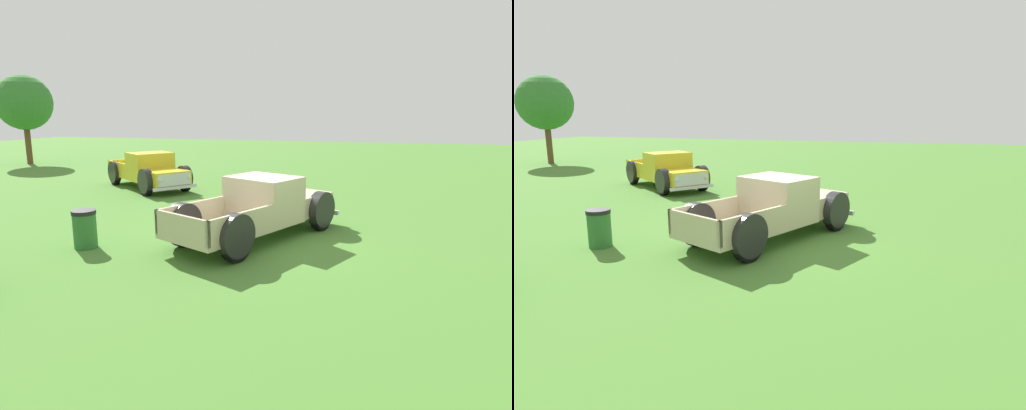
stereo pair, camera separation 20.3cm
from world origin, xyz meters
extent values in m
plane|color=#477A2D|center=(0.00, 0.00, 0.00)|extent=(80.00, 80.00, 0.00)
cube|color=#C6B793|center=(1.66, -0.52, 0.69)|extent=(2.11, 2.12, 0.58)
cube|color=silver|center=(2.40, -0.86, 0.69)|extent=(0.65, 1.35, 0.49)
sphere|color=silver|center=(2.64, -0.26, 0.72)|extent=(0.21, 0.21, 0.21)
sphere|color=silver|center=(2.12, -1.44, 0.72)|extent=(0.21, 0.21, 0.21)
cube|color=#C6B793|center=(0.30, 0.08, 1.01)|extent=(1.98, 2.18, 1.22)
cube|color=#8C9EA8|center=(0.89, -0.18, 1.28)|extent=(0.66, 1.41, 0.54)
cube|color=#C6B793|center=(-1.34, 0.81, 0.45)|extent=(2.75, 2.52, 0.11)
cube|color=#C6B793|center=(-0.99, 1.58, 0.80)|extent=(2.06, 0.98, 0.58)
cube|color=#C6B793|center=(-1.68, 0.05, 0.80)|extent=(2.06, 0.98, 0.58)
cube|color=#C6B793|center=(-2.31, 1.25, 0.80)|extent=(0.80, 1.65, 0.58)
cylinder|color=black|center=(2.02, 0.29, 0.40)|extent=(0.83, 0.54, 0.80)
cylinder|color=#B7B7BC|center=(2.02, 0.30, 0.40)|extent=(0.40, 0.36, 0.32)
cylinder|color=black|center=(2.02, 0.29, 0.61)|extent=(1.05, 0.69, 1.02)
cylinder|color=black|center=(1.29, -1.34, 0.40)|extent=(0.83, 0.54, 0.80)
cylinder|color=#B7B7BC|center=(1.29, -1.35, 0.40)|extent=(0.40, 0.36, 0.32)
cylinder|color=black|center=(1.29, -1.34, 0.61)|extent=(1.05, 0.69, 1.02)
cylinder|color=black|center=(-1.22, 1.73, 0.40)|extent=(0.83, 0.54, 0.80)
cylinder|color=#B7B7BC|center=(-1.21, 1.74, 0.40)|extent=(0.40, 0.36, 0.32)
cylinder|color=black|center=(-1.22, 1.73, 0.61)|extent=(1.05, 0.69, 1.02)
cylinder|color=black|center=(-1.94, 0.11, 0.40)|extent=(0.83, 0.54, 0.80)
cylinder|color=#B7B7BC|center=(-1.95, 0.10, 0.40)|extent=(0.40, 0.36, 0.32)
cylinder|color=black|center=(-1.94, 0.11, 0.61)|extent=(1.05, 0.69, 1.02)
cube|color=silver|center=(2.44, -0.87, 0.36)|extent=(0.88, 1.80, 0.13)
cube|color=yellow|center=(5.30, 5.62, 0.68)|extent=(2.19, 2.18, 0.57)
cube|color=silver|center=(4.83, 4.97, 0.68)|extent=(1.18, 0.89, 0.48)
sphere|color=silver|center=(5.34, 4.62, 0.71)|extent=(0.21, 0.21, 0.21)
sphere|color=silver|center=(4.33, 5.36, 0.71)|extent=(0.21, 0.21, 0.21)
cube|color=yellow|center=(6.15, 6.78, 0.99)|extent=(2.19, 2.11, 1.19)
cube|color=#8C9EA8|center=(5.78, 6.27, 1.25)|extent=(1.23, 0.92, 0.52)
cube|color=yellow|center=(7.19, 8.20, 0.44)|extent=(2.68, 2.77, 0.10)
cube|color=yellow|center=(7.86, 7.71, 0.78)|extent=(1.35, 1.80, 0.57)
cube|color=yellow|center=(6.53, 8.69, 0.78)|extent=(1.35, 1.80, 0.57)
cube|color=yellow|center=(7.81, 9.04, 0.78)|extent=(1.44, 1.09, 0.57)
cylinder|color=black|center=(6.00, 5.10, 0.39)|extent=(0.65, 0.77, 0.79)
cylinder|color=#B7B7BC|center=(6.00, 5.10, 0.39)|extent=(0.39, 0.40, 0.31)
cylinder|color=black|center=(6.00, 5.10, 0.59)|extent=(0.82, 0.97, 0.99)
cylinder|color=black|center=(4.60, 6.13, 0.39)|extent=(0.65, 0.77, 0.79)
cylinder|color=#B7B7BC|center=(4.59, 6.14, 0.39)|extent=(0.39, 0.40, 0.31)
cylinder|color=black|center=(4.60, 6.13, 0.59)|extent=(0.82, 0.97, 0.99)
cylinder|color=black|center=(8.05, 7.90, 0.39)|extent=(0.65, 0.77, 0.79)
cylinder|color=#B7B7BC|center=(8.05, 7.89, 0.39)|extent=(0.39, 0.40, 0.31)
cylinder|color=black|center=(8.05, 7.90, 0.59)|extent=(0.82, 0.97, 0.99)
cylinder|color=black|center=(6.65, 8.92, 0.39)|extent=(0.65, 0.77, 0.79)
cylinder|color=#B7B7BC|center=(6.64, 8.93, 0.39)|extent=(0.39, 0.40, 0.31)
cylinder|color=black|center=(6.65, 8.92, 0.59)|extent=(0.82, 0.97, 0.99)
cube|color=silver|center=(4.80, 4.94, 0.35)|extent=(1.58, 1.20, 0.12)
cylinder|color=#2D6B2D|center=(-1.97, 4.03, 0.42)|extent=(0.56, 0.56, 0.85)
cylinder|color=black|center=(-1.97, 4.03, 0.90)|extent=(0.59, 0.59, 0.10)
cylinder|color=brown|center=(12.43, 19.12, 1.30)|extent=(0.36, 0.36, 2.60)
sphere|color=#33752D|center=(12.43, 19.12, 3.89)|extent=(3.44, 3.44, 3.44)
camera|label=1|loc=(-10.82, -2.93, 3.29)|focal=30.79mm
camera|label=2|loc=(-10.76, -3.13, 3.29)|focal=30.79mm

